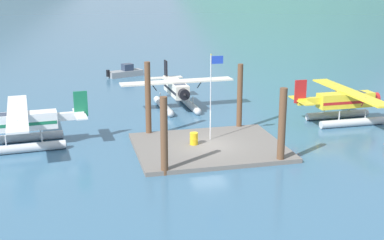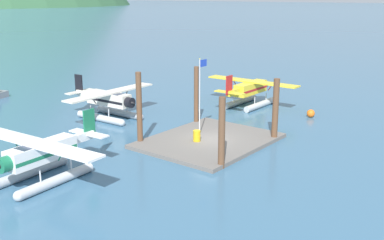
{
  "view_description": "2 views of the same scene",
  "coord_description": "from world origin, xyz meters",
  "px_view_note": "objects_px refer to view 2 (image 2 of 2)",
  "views": [
    {
      "loc": [
        -9.49,
        -33.82,
        12.18
      ],
      "look_at": [
        -0.38,
        3.65,
        1.18
      ],
      "focal_mm": 48.54,
      "sensor_mm": 36.0,
      "label": 1
    },
    {
      "loc": [
        -28.59,
        -20.82,
        11.56
      ],
      "look_at": [
        -0.59,
        1.24,
        1.8
      ],
      "focal_mm": 43.25,
      "sensor_mm": 36.0,
      "label": 2
    }
  ],
  "objects_px": {
    "seaplane_cream_bow_centre": "(109,102)",
    "mooring_buoy": "(311,113)",
    "seaplane_yellow_stbd_fwd": "(251,91)",
    "flagpole": "(201,88)",
    "fuel_drum": "(197,136)",
    "seaplane_white_port_fwd": "(42,158)"
  },
  "relations": [
    {
      "from": "seaplane_cream_bow_centre",
      "to": "mooring_buoy",
      "type": "bearing_deg",
      "value": -50.33
    },
    {
      "from": "seaplane_yellow_stbd_fwd",
      "to": "seaplane_cream_bow_centre",
      "type": "relative_size",
      "value": 1.0
    },
    {
      "from": "flagpole",
      "to": "mooring_buoy",
      "type": "bearing_deg",
      "value": -19.96
    },
    {
      "from": "fuel_drum",
      "to": "mooring_buoy",
      "type": "distance_m",
      "value": 13.97
    },
    {
      "from": "seaplane_white_port_fwd",
      "to": "seaplane_cream_bow_centre",
      "type": "height_order",
      "value": "same"
    },
    {
      "from": "fuel_drum",
      "to": "flagpole",
      "type": "bearing_deg",
      "value": 28.1
    },
    {
      "from": "seaplane_cream_bow_centre",
      "to": "flagpole",
      "type": "bearing_deg",
      "value": -87.76
    },
    {
      "from": "seaplane_yellow_stbd_fwd",
      "to": "seaplane_cream_bow_centre",
      "type": "height_order",
      "value": "same"
    },
    {
      "from": "seaplane_white_port_fwd",
      "to": "seaplane_cream_bow_centre",
      "type": "bearing_deg",
      "value": 32.18
    },
    {
      "from": "fuel_drum",
      "to": "seaplane_white_port_fwd",
      "type": "xyz_separation_m",
      "value": [
        -11.87,
        3.22,
        0.84
      ]
    },
    {
      "from": "flagpole",
      "to": "seaplane_cream_bow_centre",
      "type": "bearing_deg",
      "value": 92.24
    },
    {
      "from": "seaplane_yellow_stbd_fwd",
      "to": "seaplane_white_port_fwd",
      "type": "distance_m",
      "value": 25.82
    },
    {
      "from": "seaplane_yellow_stbd_fwd",
      "to": "mooring_buoy",
      "type": "bearing_deg",
      "value": -93.48
    },
    {
      "from": "fuel_drum",
      "to": "seaplane_white_port_fwd",
      "type": "relative_size",
      "value": 0.08
    },
    {
      "from": "seaplane_yellow_stbd_fwd",
      "to": "fuel_drum",
      "type": "bearing_deg",
      "value": -165.63
    },
    {
      "from": "fuel_drum",
      "to": "mooring_buoy",
      "type": "xyz_separation_m",
      "value": [
        13.52,
        -3.5,
        -0.36
      ]
    },
    {
      "from": "fuel_drum",
      "to": "seaplane_yellow_stbd_fwd",
      "type": "height_order",
      "value": "seaplane_yellow_stbd_fwd"
    },
    {
      "from": "seaplane_yellow_stbd_fwd",
      "to": "seaplane_white_port_fwd",
      "type": "bearing_deg",
      "value": -179.21
    },
    {
      "from": "mooring_buoy",
      "to": "seaplane_cream_bow_centre",
      "type": "relative_size",
      "value": 0.07
    },
    {
      "from": "fuel_drum",
      "to": "seaplane_cream_bow_centre",
      "type": "height_order",
      "value": "seaplane_cream_bow_centre"
    },
    {
      "from": "mooring_buoy",
      "to": "seaplane_cream_bow_centre",
      "type": "height_order",
      "value": "seaplane_cream_bow_centre"
    },
    {
      "from": "flagpole",
      "to": "seaplane_cream_bow_centre",
      "type": "relative_size",
      "value": 0.61
    }
  ]
}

